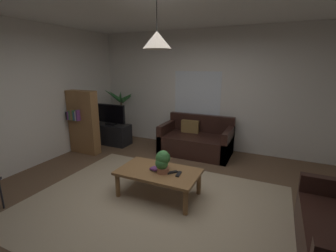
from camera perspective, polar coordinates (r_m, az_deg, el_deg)
name	(u,v)px	position (r m, az deg, el deg)	size (l,w,h in m)	color
floor	(160,199)	(3.69, -2.04, -17.25)	(5.53, 5.04, 0.02)	brown
rug	(153,205)	(3.53, -3.58, -18.60)	(3.60, 2.77, 0.01)	tan
wall_back	(209,91)	(5.56, 9.86, 8.40)	(5.65, 0.06, 2.71)	silver
wall_left	(22,97)	(5.09, -31.74, 5.89)	(0.06, 5.04, 2.71)	silver
window_pane	(197,93)	(5.61, 7.05, 7.80)	(1.11, 0.01, 1.01)	white
couch_under_window	(196,141)	(5.32, 6.79, -3.72)	(1.53, 0.87, 0.82)	black
coffee_table	(158,174)	(3.61, -2.31, -11.53)	(1.21, 0.69, 0.40)	olive
book_on_table_0	(155,170)	(3.60, -3.27, -10.47)	(0.11, 0.09, 0.02)	#387247
book_on_table_1	(155,169)	(3.58, -3.22, -10.23)	(0.12, 0.11, 0.02)	#72387F
remote_on_table_0	(172,172)	(3.51, 1.02, -11.12)	(0.05, 0.16, 0.02)	black
remote_on_table_1	(179,174)	(3.46, 2.58, -11.51)	(0.05, 0.16, 0.02)	black
potted_plant_on_table	(163,160)	(3.46, -1.29, -8.28)	(0.21, 0.23, 0.34)	#B77051
tv_stand	(112,134)	(6.08, -13.30, -1.92)	(0.90, 0.44, 0.50)	black
tv	(111,114)	(5.94, -13.71, 2.75)	(0.81, 0.16, 0.51)	black
potted_palm_corner	(122,117)	(6.39, -11.15, 2.26)	(0.79, 0.81, 1.39)	brown
bookshelf_corner	(83,122)	(5.54, -19.82, 0.91)	(0.70, 0.31, 1.40)	olive
pendant_lamp	(157,40)	(3.25, -2.68, 20.04)	(0.38, 0.38, 0.58)	black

